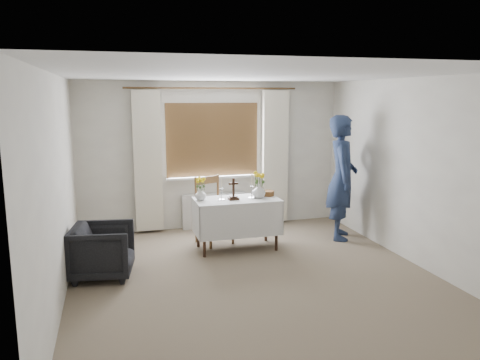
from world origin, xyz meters
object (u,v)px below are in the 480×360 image
object	(u,v)px
wooden_chair	(214,211)
altar_table	(237,224)
armchair	(103,251)
flower_vase_right	(259,191)
flower_vase_left	(201,194)
wooden_cross	(233,189)
person	(342,178)

from	to	relation	value
wooden_chair	altar_table	bearing A→B (deg)	-75.03
armchair	flower_vase_right	bearing A→B (deg)	-66.32
wooden_chair	flower_vase_left	bearing A→B (deg)	-152.66
altar_table	wooden_chair	bearing A→B (deg)	125.83
armchair	flower_vase_right	world-z (taller)	flower_vase_right
flower_vase_left	flower_vase_right	size ratio (longest dim) A/B	0.82
wooden_cross	flower_vase_right	size ratio (longest dim) A/B	1.52
armchair	wooden_chair	bearing A→B (deg)	-50.85
armchair	wooden_cross	size ratio (longest dim) A/B	2.32
altar_table	wooden_cross	world-z (taller)	wooden_cross
altar_table	flower_vase_left	size ratio (longest dim) A/B	7.19
altar_table	flower_vase_left	xyz separation A→B (m)	(-0.53, 0.06, 0.47)
wooden_chair	person	bearing A→B (deg)	-28.51
wooden_chair	flower_vase_right	world-z (taller)	wooden_chair
altar_table	armchair	xyz separation A→B (m)	(-1.91, -0.61, -0.04)
person	flower_vase_right	xyz separation A→B (m)	(-1.41, -0.10, -0.12)
armchair	flower_vase_right	xyz separation A→B (m)	(2.25, 0.60, 0.53)
altar_table	flower_vase_right	distance (m)	0.59
altar_table	wooden_chair	xyz separation A→B (m)	(-0.26, 0.36, 0.13)
wooden_cross	flower_vase_left	distance (m)	0.48
person	armchair	bearing A→B (deg)	125.25
person	wooden_cross	xyz separation A→B (m)	(-1.81, -0.13, -0.06)
flower_vase_left	person	bearing A→B (deg)	0.72
wooden_chair	armchair	distance (m)	1.92
wooden_cross	flower_vase_left	bearing A→B (deg)	163.60
armchair	flower_vase_left	world-z (taller)	flower_vase_left
wooden_chair	flower_vase_right	bearing A→B (deg)	-52.58
altar_table	flower_vase_right	world-z (taller)	flower_vase_right
person	wooden_cross	size ratio (longest dim) A/B	6.16
altar_table	flower_vase_right	bearing A→B (deg)	-1.51
wooden_cross	flower_vase_right	world-z (taller)	wooden_cross
flower_vase_right	armchair	bearing A→B (deg)	-165.05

